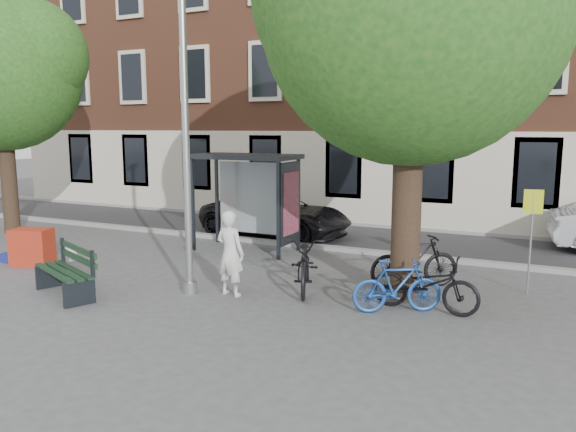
% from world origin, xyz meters
% --- Properties ---
extents(ground, '(90.00, 90.00, 0.00)m').
position_xyz_m(ground, '(0.00, 0.00, 0.00)').
color(ground, '#4C4C4F').
rests_on(ground, ground).
extents(road, '(40.00, 4.00, 0.01)m').
position_xyz_m(road, '(0.00, 7.00, 0.01)').
color(road, '#28282B').
rests_on(road, ground).
extents(curb_near, '(40.00, 0.25, 0.12)m').
position_xyz_m(curb_near, '(0.00, 5.00, 0.06)').
color(curb_near, gray).
rests_on(curb_near, ground).
extents(curb_far, '(40.00, 0.25, 0.12)m').
position_xyz_m(curb_far, '(0.00, 9.00, 0.06)').
color(curb_far, gray).
rests_on(curb_far, ground).
extents(building_row, '(30.00, 8.00, 14.00)m').
position_xyz_m(building_row, '(0.00, 13.00, 7.00)').
color(building_row, brown).
rests_on(building_row, ground).
extents(lamppost, '(0.28, 0.35, 6.11)m').
position_xyz_m(lamppost, '(0.00, 0.00, 2.78)').
color(lamppost, '#9EA0A3').
rests_on(lamppost, ground).
extents(bus_shelter, '(2.85, 1.45, 2.62)m').
position_xyz_m(bus_shelter, '(-0.61, 4.11, 1.92)').
color(bus_shelter, '#1E2328').
rests_on(bus_shelter, ground).
extents(painter, '(0.67, 0.48, 1.72)m').
position_xyz_m(painter, '(0.81, 0.26, 0.86)').
color(painter, silver).
rests_on(painter, ground).
extents(bench, '(1.97, 1.29, 0.97)m').
position_xyz_m(bench, '(-2.12, -1.18, 0.45)').
color(bench, '#1E2328').
rests_on(bench, ground).
extents(bike_a, '(1.99, 0.75, 1.03)m').
position_xyz_m(bike_a, '(4.52, 0.94, 0.52)').
color(bike_a, black).
rests_on(bike_a, ground).
extents(bike_b, '(1.65, 1.24, 0.99)m').
position_xyz_m(bike_b, '(4.09, 0.65, 0.49)').
color(bike_b, '#1B4795').
rests_on(bike_b, ground).
extents(bike_c, '(1.59, 2.38, 1.18)m').
position_xyz_m(bike_c, '(2.00, 1.25, 0.59)').
color(bike_c, black).
rests_on(bike_c, ground).
extents(bike_d, '(1.87, 1.52, 1.14)m').
position_xyz_m(bike_d, '(3.99, 2.38, 0.57)').
color(bike_d, black).
rests_on(bike_d, ground).
extents(car_dark, '(4.84, 2.47, 1.31)m').
position_xyz_m(car_dark, '(-1.20, 6.23, 0.66)').
color(car_dark, black).
rests_on(car_dark, ground).
extents(red_stand, '(1.04, 0.86, 0.90)m').
position_xyz_m(red_stand, '(-4.84, 0.27, 0.45)').
color(red_stand, '#A82A16').
rests_on(red_stand, ground).
extents(blue_crate, '(0.57, 0.43, 0.20)m').
position_xyz_m(blue_crate, '(-5.67, 0.29, 0.10)').
color(blue_crate, navy).
rests_on(blue_crate, ground).
extents(bucket_a, '(0.34, 0.34, 0.36)m').
position_xyz_m(bucket_a, '(-4.39, 1.05, 0.18)').
color(bucket_a, silver).
rests_on(bucket_a, ground).
extents(bucket_b, '(0.37, 0.37, 0.36)m').
position_xyz_m(bucket_b, '(-6.33, 1.62, 0.18)').
color(bucket_b, silver).
rests_on(bucket_b, ground).
extents(bucket_c, '(0.33, 0.33, 0.36)m').
position_xyz_m(bucket_c, '(-6.09, 1.13, 0.18)').
color(bucket_c, white).
rests_on(bucket_c, ground).
extents(notice_sign, '(0.37, 0.09, 2.12)m').
position_xyz_m(notice_sign, '(6.17, 2.90, 1.58)').
color(notice_sign, '#9EA0A3').
rests_on(notice_sign, ground).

